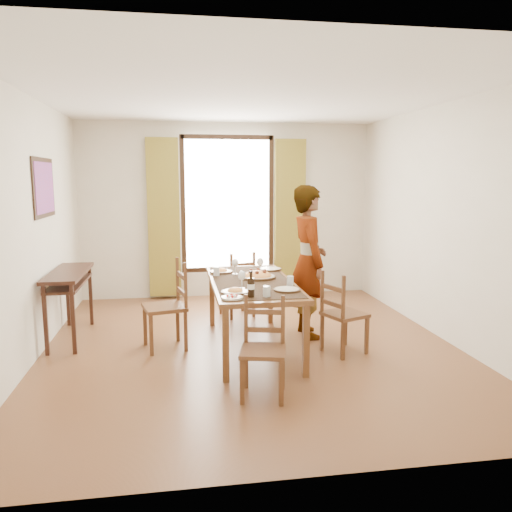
{
  "coord_description": "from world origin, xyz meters",
  "views": [
    {
      "loc": [
        -0.78,
        -5.29,
        1.86
      ],
      "look_at": [
        0.08,
        0.11,
        1.0
      ],
      "focal_mm": 35.0,
      "sensor_mm": 36.0,
      "label": 1
    }
  ],
  "objects": [
    {
      "name": "ground",
      "position": [
        0.0,
        0.0,
        0.0
      ],
      "size": [
        5.0,
        5.0,
        0.0
      ],
      "primitive_type": "plane",
      "color": "#54331A",
      "rests_on": "ground"
    },
    {
      "name": "room_shell",
      "position": [
        -0.0,
        0.13,
        1.54
      ],
      "size": [
        4.6,
        5.1,
        2.74
      ],
      "color": "beige",
      "rests_on": "ground"
    },
    {
      "name": "console_table",
      "position": [
        -2.03,
        0.6,
        0.68
      ],
      "size": [
        0.38,
        1.2,
        0.8
      ],
      "color": "#331B11",
      "rests_on": "ground"
    },
    {
      "name": "dining_table",
      "position": [
        0.01,
        -0.03,
        0.69
      ],
      "size": [
        0.87,
        1.92,
        0.76
      ],
      "color": "brown",
      "rests_on": "ground"
    },
    {
      "name": "chair_west",
      "position": [
        -0.9,
        0.1,
        0.45
      ],
      "size": [
        0.52,
        0.52,
        0.97
      ],
      "rotation": [
        0.0,
        0.0,
        -1.34
      ],
      "color": "brown",
      "rests_on": "ground"
    },
    {
      "name": "chair_north",
      "position": [
        0.01,
        1.25,
        0.41
      ],
      "size": [
        0.5,
        0.5,
        0.88
      ],
      "rotation": [
        0.0,
        0.0,
        3.48
      ],
      "color": "brown",
      "rests_on": "ground"
    },
    {
      "name": "chair_south",
      "position": [
        -0.08,
        -1.27,
        0.4
      ],
      "size": [
        0.46,
        0.46,
        0.85
      ],
      "rotation": [
        0.0,
        0.0,
        -0.24
      ],
      "color": "brown",
      "rests_on": "ground"
    },
    {
      "name": "chair_east",
      "position": [
        0.93,
        -0.36,
        0.41
      ],
      "size": [
        0.51,
        0.51,
        0.88
      ],
      "rotation": [
        0.0,
        0.0,
        1.97
      ],
      "color": "brown",
      "rests_on": "ground"
    },
    {
      "name": "man",
      "position": [
        0.73,
        0.29,
        0.89
      ],
      "size": [
        0.68,
        0.47,
        1.78
      ],
      "primitive_type": "imported",
      "rotation": [
        0.0,
        0.0,
        1.61
      ],
      "color": "#9C9EA5",
      "rests_on": "ground"
    },
    {
      "name": "plate_sw",
      "position": [
        -0.24,
        -0.59,
        0.78
      ],
      "size": [
        0.27,
        0.27,
        0.05
      ],
      "primitive_type": null,
      "color": "silver",
      "rests_on": "dining_table"
    },
    {
      "name": "plate_se",
      "position": [
        0.28,
        -0.58,
        0.78
      ],
      "size": [
        0.27,
        0.27,
        0.05
      ],
      "primitive_type": null,
      "color": "silver",
      "rests_on": "dining_table"
    },
    {
      "name": "plate_nw",
      "position": [
        -0.28,
        0.48,
        0.78
      ],
      "size": [
        0.27,
        0.27,
        0.05
      ],
      "primitive_type": null,
      "color": "silver",
      "rests_on": "dining_table"
    },
    {
      "name": "plate_ne",
      "position": [
        0.32,
        0.55,
        0.78
      ],
      "size": [
        0.27,
        0.27,
        0.05
      ],
      "primitive_type": null,
      "color": "silver",
      "rests_on": "dining_table"
    },
    {
      "name": "pasta_platter",
      "position": [
        0.09,
        0.09,
        0.81
      ],
      "size": [
        0.4,
        0.4,
        0.1
      ],
      "primitive_type": null,
      "color": "#D24F1A",
      "rests_on": "dining_table"
    },
    {
      "name": "caprese_plate",
      "position": [
        -0.3,
        -0.81,
        0.78
      ],
      "size": [
        0.2,
        0.2,
        0.04
      ],
      "primitive_type": null,
      "color": "silver",
      "rests_on": "dining_table"
    },
    {
      "name": "wine_glass_a",
      "position": [
        -0.15,
        -0.42,
        0.85
      ],
      "size": [
        0.08,
        0.08,
        0.18
      ],
      "primitive_type": null,
      "color": "white",
      "rests_on": "dining_table"
    },
    {
      "name": "wine_glass_b",
      "position": [
        0.16,
        0.35,
        0.85
      ],
      "size": [
        0.08,
        0.08,
        0.18
      ],
      "primitive_type": null,
      "color": "white",
      "rests_on": "dining_table"
    },
    {
      "name": "wine_glass_c",
      "position": [
        -0.13,
        0.33,
        0.85
      ],
      "size": [
        0.08,
        0.08,
        0.18
      ],
      "primitive_type": null,
      "color": "white",
      "rests_on": "dining_table"
    },
    {
      "name": "tumbler_a",
      "position": [
        0.36,
        -0.36,
        0.81
      ],
      "size": [
        0.07,
        0.07,
        0.1
      ],
      "primitive_type": "cylinder",
      "color": "silver",
      "rests_on": "dining_table"
    },
    {
      "name": "tumbler_b",
      "position": [
        -0.35,
        0.3,
        0.81
      ],
      "size": [
        0.07,
        0.07,
        0.1
      ],
      "primitive_type": "cylinder",
      "color": "silver",
      "rests_on": "dining_table"
    },
    {
      "name": "tumbler_c",
      "position": [
        0.03,
        -0.79,
        0.81
      ],
      "size": [
        0.07,
        0.07,
        0.1
      ],
      "primitive_type": "cylinder",
      "color": "silver",
      "rests_on": "dining_table"
    },
    {
      "name": "wine_bottle",
      "position": [
        -0.11,
        -0.78,
        0.88
      ],
      "size": [
        0.07,
        0.07,
        0.25
      ],
      "primitive_type": null,
      "color": "black",
      "rests_on": "dining_table"
    }
  ]
}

